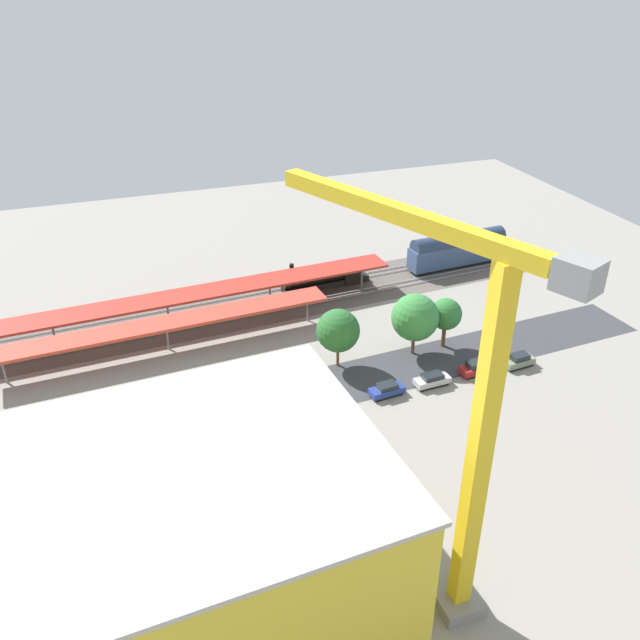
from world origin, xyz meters
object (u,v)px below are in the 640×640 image
object	(u,v)px
locomotive	(326,277)
street_tree_0	(338,331)
tower_crane	(460,403)
street_tree_2	(446,314)
platform_canopy_near	(166,324)
parked_car_1	(476,368)
platform_canopy_far	(166,299)
street_tree_1	(415,317)
parked_car_0	(519,361)
traffic_light	(83,430)
parked_car_3	(387,390)
parked_car_2	(432,380)
box_truck_0	(152,458)
construction_building	(192,544)
passenger_coach	(458,249)

from	to	relation	value
locomotive	street_tree_0	bearing A→B (deg)	73.82
tower_crane	street_tree_2	bearing A→B (deg)	-119.33
platform_canopy_near	tower_crane	size ratio (longest dim) A/B	1.39
locomotive	street_tree_2	xyz separation A→B (m)	(-8.82, 23.10, 3.22)
parked_car_1	street_tree_2	size ratio (longest dim) A/B	0.63
platform_canopy_far	street_tree_1	size ratio (longest dim) A/B	8.01
platform_canopy_near	tower_crane	xyz separation A→B (m)	(-15.79, 47.47, 15.56)
platform_canopy_near	locomotive	bearing A→B (deg)	-157.30
parked_car_0	street_tree_1	world-z (taller)	street_tree_1
street_tree_0	platform_canopy_near	bearing A→B (deg)	-29.59
street_tree_2	traffic_light	bearing A→B (deg)	11.07
parked_car_1	parked_car_3	bearing A→B (deg)	2.41
platform_canopy_near	parked_car_2	size ratio (longest dim) A/B	9.80
platform_canopy_near	tower_crane	distance (m)	52.40
box_truck_0	street_tree_2	size ratio (longest dim) A/B	1.18
construction_building	tower_crane	bearing A→B (deg)	161.71
locomotive	traffic_light	xyz separation A→B (m)	(38.36, 32.33, 2.95)
box_truck_0	parked_car_2	bearing A→B (deg)	-172.99
platform_canopy_near	parked_car_0	xyz separation A→B (m)	(-42.66, 19.75, -3.20)
street_tree_1	traffic_light	xyz separation A→B (m)	(42.40, 8.95, -0.81)
parked_car_0	box_truck_0	xyz separation A→B (m)	(47.72, 4.39, 0.81)
platform_canopy_near	parked_car_2	xyz separation A→B (m)	(-29.88, 19.85, -3.27)
platform_canopy_near	parked_car_2	bearing A→B (deg)	146.41
parked_car_1	traffic_light	bearing A→B (deg)	1.98
platform_canopy_far	locomotive	xyz separation A→B (m)	(-25.95, -4.68, -2.60)
platform_canopy_near	parked_car_0	distance (m)	47.12
street_tree_2	parked_car_0	bearing A→B (deg)	130.66
tower_crane	passenger_coach	bearing A→B (deg)	-120.99
locomotive	parked_car_0	world-z (taller)	locomotive
construction_building	street_tree_1	distance (m)	46.11
street_tree_2	street_tree_0	bearing A→B (deg)	-0.84
parked_car_0	locomotive	bearing A→B (deg)	-63.25
platform_canopy_near	parked_car_1	bearing A→B (deg)	152.01
street_tree_0	street_tree_2	distance (m)	15.46
construction_building	street_tree_0	xyz separation A→B (m)	(-24.01, -30.84, -2.16)
parked_car_2	platform_canopy_near	bearing A→B (deg)	-33.59
passenger_coach	street_tree_1	bearing A→B (deg)	49.40
platform_canopy_far	parked_car_0	size ratio (longest dim) A/B	15.95
street_tree_0	street_tree_2	size ratio (longest dim) A/B	1.13
platform_canopy_near	parked_car_1	size ratio (longest dim) A/B	10.19
construction_building	street_tree_0	bearing A→B (deg)	-131.58
parked_car_2	box_truck_0	size ratio (longest dim) A/B	0.55
platform_canopy_far	passenger_coach	world-z (taller)	passenger_coach
construction_building	traffic_light	bearing A→B (deg)	-73.82
box_truck_0	street_tree_2	world-z (taller)	street_tree_2
box_truck_0	parked_car_0	bearing A→B (deg)	-174.74
tower_crane	street_tree_0	distance (m)	38.93
tower_crane	traffic_light	size ratio (longest dim) A/B	4.61
platform_canopy_near	parked_car_3	xyz separation A→B (m)	(-23.63, 19.91, -3.27)
traffic_light	parked_car_1	bearing A→B (deg)	-178.02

